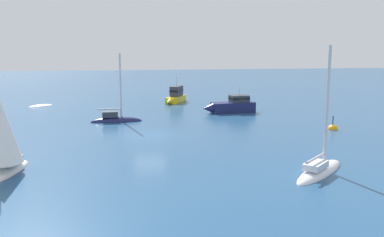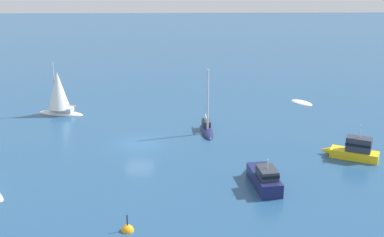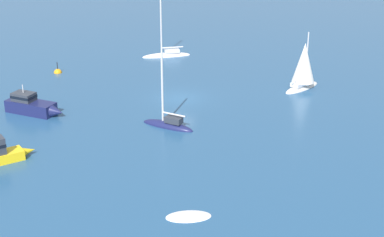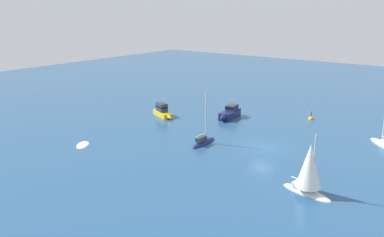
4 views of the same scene
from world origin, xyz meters
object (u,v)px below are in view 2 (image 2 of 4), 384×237
tender (302,103)px  cabin_cruiser (354,150)px  ketch (59,95)px  channel_buoy (128,231)px  cabin_cruiser_1 (264,177)px  ketch_1 (207,130)px

tender → cabin_cruiser: 15.98m
ketch → channel_buoy: bearing=124.0°
cabin_cruiser_1 → ketch_1: bearing=9.5°
tender → ketch_1: (9.12, -11.13, 0.19)m
ketch_1 → cabin_cruiser_1: bearing=13.9°
cabin_cruiser → channel_buoy: 21.87m
cabin_cruiser → cabin_cruiser_1: (5.15, -8.52, -0.06)m
ketch_1 → channel_buoy: (18.57, -6.03, -0.18)m
tender → cabin_cruiser: (15.91, 1.25, 0.79)m
tender → cabin_cruiser_1: 22.29m
channel_buoy → cabin_cruiser: bearing=122.6°
tender → cabin_cruiser_1: size_ratio=0.54×
cabin_cruiser → ketch: 30.45m
ketch → ketch_1: size_ratio=0.87×
tender → cabin_cruiser_1: bearing=-57.6°
ketch_1 → channel_buoy: bearing=-22.0°
cabin_cruiser_1 → ketch_1: ketch_1 is taller
cabin_cruiser_1 → ketch: ketch is taller
ketch → channel_buoy: size_ratio=3.74×
tender → channel_buoy: size_ratio=1.94×
ketch → channel_buoy: 26.06m
cabin_cruiser_1 → channel_buoy: size_ratio=3.61×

